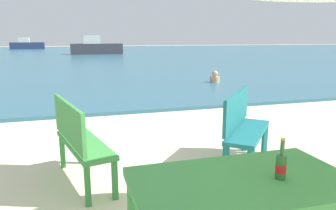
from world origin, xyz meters
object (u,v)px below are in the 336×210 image
beer_bottle_amber (281,165)px  bench_green_left (78,137)px  boat_sailboat (27,45)px  boat_cargo_ship (96,47)px  swimmer_person (215,78)px  bench_teal_center (243,124)px  picnic_table_green (243,195)px

beer_bottle_amber → bench_green_left: (-1.21, 1.94, -0.31)m
bench_green_left → boat_sailboat: boat_sailboat is taller
beer_bottle_amber → boat_cargo_ship: boat_cargo_ship is taller
beer_bottle_amber → swimmer_person: beer_bottle_amber is taller
swimmer_person → beer_bottle_amber: bearing=-112.1°
beer_bottle_amber → bench_teal_center: beer_bottle_amber is taller
bench_teal_center → picnic_table_green: bearing=-119.5°
beer_bottle_amber → boat_sailboat: boat_sailboat is taller
picnic_table_green → boat_cargo_ship: bearing=87.9°
picnic_table_green → bench_teal_center: 2.12m
bench_teal_center → boat_cargo_ship: (-0.00, 26.91, 0.15)m
beer_bottle_amber → bench_teal_center: 2.10m
bench_teal_center → boat_sailboat: 43.14m
beer_bottle_amber → swimmer_person: (3.49, 8.59, -0.61)m
bench_green_left → boat_sailboat: 42.79m
beer_bottle_amber → bench_green_left: size_ratio=0.21×
beer_bottle_amber → bench_teal_center: size_ratio=0.23×
beer_bottle_amber → swimmer_person: bearing=67.9°
boat_cargo_ship → bench_teal_center: bearing=-90.0°
picnic_table_green → bench_green_left: (-0.98, 1.88, -0.11)m
boat_sailboat → swimmer_person: bearing=-73.7°
beer_bottle_amber → boat_cargo_ship: 28.82m
picnic_table_green → boat_sailboat: boat_sailboat is taller
swimmer_person → boat_cargo_ship: size_ratio=0.09×
bench_teal_center → bench_green_left: 2.03m
picnic_table_green → boat_cargo_ship: (1.04, 28.75, 0.04)m
picnic_table_green → bench_green_left: bearing=117.6°
picnic_table_green → bench_teal_center: bearing=60.5°
picnic_table_green → boat_sailboat: 44.79m
beer_bottle_amber → bench_green_left: bearing=121.9°
picnic_table_green → boat_cargo_ship: 28.77m
bench_teal_center → bench_green_left: size_ratio=0.91×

